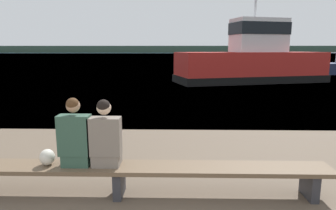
{
  "coord_description": "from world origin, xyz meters",
  "views": [
    {
      "loc": [
        0.73,
        -1.65,
        2.15
      ],
      "look_at": [
        0.57,
        5.49,
        0.81
      ],
      "focal_mm": 32.0,
      "sensor_mm": 36.0,
      "label": 1
    }
  ],
  "objects_px": {
    "person_right": "(105,137)",
    "shopping_bag": "(47,157)",
    "bench_main": "(119,171)",
    "tugboat_red": "(252,62)",
    "person_left": "(75,137)"
  },
  "relations": [
    {
      "from": "bench_main",
      "to": "person_left",
      "type": "height_order",
      "value": "person_left"
    },
    {
      "from": "bench_main",
      "to": "person_right",
      "type": "distance_m",
      "value": 0.55
    },
    {
      "from": "tugboat_red",
      "to": "shopping_bag",
      "type": "bearing_deg",
      "value": 140.71
    },
    {
      "from": "person_right",
      "to": "shopping_bag",
      "type": "relative_size",
      "value": 4.15
    },
    {
      "from": "person_right",
      "to": "tugboat_red",
      "type": "xyz_separation_m",
      "value": [
        6.1,
        15.92,
        0.4
      ]
    },
    {
      "from": "person_right",
      "to": "shopping_bag",
      "type": "bearing_deg",
      "value": 179.21
    },
    {
      "from": "person_left",
      "to": "person_right",
      "type": "bearing_deg",
      "value": 0.01
    },
    {
      "from": "bench_main",
      "to": "tugboat_red",
      "type": "bearing_deg",
      "value": 69.61
    },
    {
      "from": "bench_main",
      "to": "tugboat_red",
      "type": "height_order",
      "value": "tugboat_red"
    },
    {
      "from": "bench_main",
      "to": "person_right",
      "type": "height_order",
      "value": "person_right"
    },
    {
      "from": "bench_main",
      "to": "shopping_bag",
      "type": "xyz_separation_m",
      "value": [
        -1.06,
        0.01,
        0.21
      ]
    },
    {
      "from": "tugboat_red",
      "to": "person_right",
      "type": "bearing_deg",
      "value": 143.42
    },
    {
      "from": "bench_main",
      "to": "shopping_bag",
      "type": "height_order",
      "value": "shopping_bag"
    },
    {
      "from": "person_right",
      "to": "shopping_bag",
      "type": "distance_m",
      "value": 0.93
    },
    {
      "from": "person_left",
      "to": "person_right",
      "type": "xyz_separation_m",
      "value": [
        0.44,
        0.0,
        -0.01
      ]
    }
  ]
}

